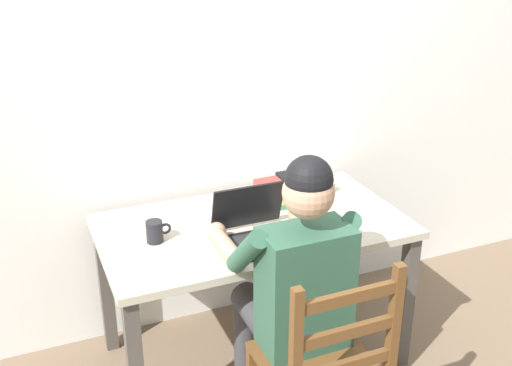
% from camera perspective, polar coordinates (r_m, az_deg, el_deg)
% --- Properties ---
extents(ground_plane, '(8.00, 8.00, 0.00)m').
position_cam_1_polar(ground_plane, '(3.22, -0.25, -15.48)').
color(ground_plane, brown).
extents(back_wall, '(6.00, 0.04, 2.60)m').
position_cam_1_polar(back_wall, '(3.04, -3.69, 9.53)').
color(back_wall, silver).
rests_on(back_wall, ground).
extents(desk, '(1.39, 0.77, 0.74)m').
position_cam_1_polar(desk, '(2.87, -0.28, -5.44)').
color(desk, '#BCB29E').
rests_on(desk, ground).
extents(seated_person, '(0.50, 0.60, 1.26)m').
position_cam_1_polar(seated_person, '(2.47, 3.38, -9.00)').
color(seated_person, '#2D5642').
rests_on(seated_person, ground).
extents(laptop, '(0.33, 0.30, 0.23)m').
position_cam_1_polar(laptop, '(2.66, -0.04, -4.20)').
color(laptop, black).
rests_on(laptop, desk).
extents(computer_mouse, '(0.06, 0.10, 0.03)m').
position_cam_1_polar(computer_mouse, '(2.71, 5.40, -4.62)').
color(computer_mouse, black).
rests_on(computer_mouse, desk).
extents(coffee_mug_white, '(0.11, 0.08, 0.09)m').
position_cam_1_polar(coffee_mug_white, '(3.12, 6.30, -0.26)').
color(coffee_mug_white, beige).
rests_on(coffee_mug_white, desk).
extents(coffee_mug_dark, '(0.11, 0.07, 0.10)m').
position_cam_1_polar(coffee_mug_dark, '(2.68, -9.31, -4.41)').
color(coffee_mug_dark, black).
rests_on(coffee_mug_dark, desk).
extents(book_stack_main, '(0.20, 0.16, 0.12)m').
position_cam_1_polar(book_stack_main, '(2.98, 1.90, -0.95)').
color(book_stack_main, '#38844C').
rests_on(book_stack_main, desk).
extents(paper_pile_near_laptop, '(0.27, 0.24, 0.02)m').
position_cam_1_polar(paper_pile_near_laptop, '(2.80, 5.28, -3.84)').
color(paper_pile_near_laptop, white).
rests_on(paper_pile_near_laptop, desk).
extents(paper_pile_back_corner, '(0.25, 0.23, 0.01)m').
position_cam_1_polar(paper_pile_back_corner, '(2.85, -3.24, -3.28)').
color(paper_pile_back_corner, white).
rests_on(paper_pile_back_corner, desk).
extents(landscape_photo_print, '(0.14, 0.10, 0.00)m').
position_cam_1_polar(landscape_photo_print, '(2.89, -3.08, -3.09)').
color(landscape_photo_print, '#C63D33').
rests_on(landscape_photo_print, desk).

